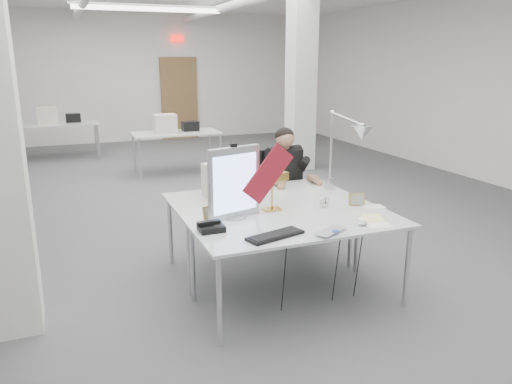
% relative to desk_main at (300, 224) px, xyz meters
% --- Properties ---
extents(room_shell, '(10.04, 14.04, 3.24)m').
position_rel_desk_main_xyz_m(room_shell, '(0.04, 2.63, 0.95)').
color(room_shell, '#4B4B4D').
rests_on(room_shell, ground).
extents(desk_main, '(1.80, 0.90, 0.02)m').
position_rel_desk_main_xyz_m(desk_main, '(0.00, 0.00, 0.00)').
color(desk_main, silver).
rests_on(desk_main, room_shell).
extents(desk_second, '(1.80, 0.90, 0.02)m').
position_rel_desk_main_xyz_m(desk_second, '(0.00, 0.90, 0.00)').
color(desk_second, silver).
rests_on(desk_second, room_shell).
extents(bg_desk_a, '(1.60, 0.80, 0.02)m').
position_rel_desk_main_xyz_m(bg_desk_a, '(0.20, 5.50, 0.00)').
color(bg_desk_a, silver).
rests_on(bg_desk_a, room_shell).
extents(bg_desk_b, '(1.60, 0.80, 0.02)m').
position_rel_desk_main_xyz_m(bg_desk_b, '(-1.80, 7.70, 0.00)').
color(bg_desk_b, silver).
rests_on(bg_desk_b, room_shell).
extents(office_chair, '(0.65, 0.65, 1.15)m').
position_rel_desk_main_xyz_m(office_chair, '(0.53, 1.51, -0.17)').
color(office_chair, black).
rests_on(office_chair, room_shell).
extents(seated_person, '(0.57, 0.66, 0.89)m').
position_rel_desk_main_xyz_m(seated_person, '(0.53, 1.46, 0.16)').
color(seated_person, black).
rests_on(seated_person, office_chair).
extents(monitor, '(0.50, 0.18, 0.62)m').
position_rel_desk_main_xyz_m(monitor, '(-0.47, 0.33, 0.32)').
color(monitor, '#B7B7BC').
rests_on(monitor, desk_main).
extents(pennant, '(0.49, 0.04, 0.53)m').
position_rel_desk_main_xyz_m(pennant, '(-0.17, 0.29, 0.38)').
color(pennant, maroon).
rests_on(pennant, monitor).
extents(keyboard, '(0.50, 0.28, 0.02)m').
position_rel_desk_main_xyz_m(keyboard, '(-0.34, -0.25, 0.02)').
color(keyboard, black).
rests_on(keyboard, desk_main).
extents(laptop, '(0.37, 0.32, 0.02)m').
position_rel_desk_main_xyz_m(laptop, '(0.13, -0.37, 0.02)').
color(laptop, silver).
rests_on(laptop, desk_main).
extents(mouse, '(0.11, 0.09, 0.04)m').
position_rel_desk_main_xyz_m(mouse, '(0.45, -0.27, 0.03)').
color(mouse, '#BABABF').
rests_on(mouse, desk_main).
extents(bankers_lamp, '(0.32, 0.20, 0.34)m').
position_rel_desk_main_xyz_m(bankers_lamp, '(-0.08, 0.40, 0.18)').
color(bankers_lamp, gold).
rests_on(bankers_lamp, desk_main).
extents(desk_phone, '(0.20, 0.18, 0.05)m').
position_rel_desk_main_xyz_m(desk_phone, '(-0.76, 0.07, 0.04)').
color(desk_phone, black).
rests_on(desk_phone, desk_main).
extents(picture_frame_left, '(0.16, 0.09, 0.12)m').
position_rel_desk_main_xyz_m(picture_frame_left, '(-0.67, 0.36, 0.07)').
color(picture_frame_left, '#9E7F44').
rests_on(picture_frame_left, desk_main).
extents(picture_frame_right, '(0.16, 0.09, 0.12)m').
position_rel_desk_main_xyz_m(picture_frame_right, '(0.71, 0.24, 0.07)').
color(picture_frame_right, '#AC854A').
rests_on(picture_frame_right, desk_main).
extents(desk_clock, '(0.10, 0.03, 0.10)m').
position_rel_desk_main_xyz_m(desk_clock, '(0.41, 0.31, 0.06)').
color(desk_clock, '#B5B6BA').
rests_on(desk_clock, desk_main).
extents(paper_stack_a, '(0.26, 0.33, 0.01)m').
position_rel_desk_main_xyz_m(paper_stack_a, '(0.58, -0.25, 0.02)').
color(paper_stack_a, white).
rests_on(paper_stack_a, desk_main).
extents(paper_stack_b, '(0.25, 0.29, 0.01)m').
position_rel_desk_main_xyz_m(paper_stack_b, '(0.63, -0.15, 0.02)').
color(paper_stack_b, '#FEE697').
rests_on(paper_stack_b, desk_main).
extents(paper_stack_c, '(0.22, 0.16, 0.01)m').
position_rel_desk_main_xyz_m(paper_stack_c, '(0.83, 0.14, 0.02)').
color(paper_stack_c, white).
rests_on(paper_stack_c, desk_main).
extents(beige_monitor, '(0.41, 0.40, 0.33)m').
position_rel_desk_main_xyz_m(beige_monitor, '(-0.33, 1.00, 0.18)').
color(beige_monitor, beige).
rests_on(beige_monitor, desk_second).
extents(architect_lamp, '(0.29, 0.66, 0.82)m').
position_rel_desk_main_xyz_m(architect_lamp, '(0.79, 0.63, 0.42)').
color(architect_lamp, silver).
rests_on(architect_lamp, desk_second).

